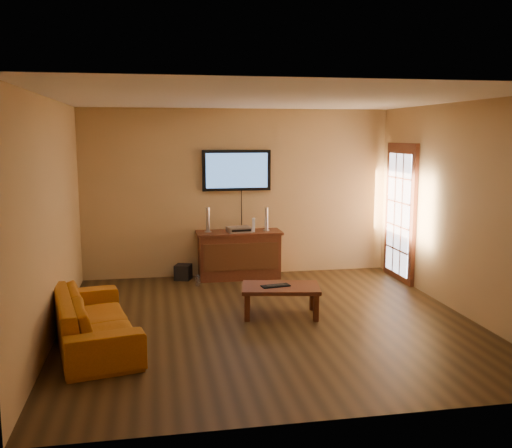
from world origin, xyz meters
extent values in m
plane|color=black|center=(0.00, 0.00, 0.00)|extent=(5.00, 5.00, 0.00)
plane|color=tan|center=(0.00, 2.50, 1.35)|extent=(5.00, 0.00, 5.00)
plane|color=tan|center=(-2.50, 0.00, 1.35)|extent=(0.00, 5.00, 5.00)
plane|color=tan|center=(2.50, 0.00, 1.35)|extent=(0.00, 5.00, 5.00)
plane|color=white|center=(0.00, 0.00, 2.70)|extent=(5.00, 5.00, 0.00)
cube|color=#461D10|center=(2.46, 1.70, 1.05)|extent=(0.06, 1.02, 2.22)
cube|color=white|center=(2.42, 1.70, 1.05)|extent=(0.01, 0.79, 1.89)
cube|color=#461D10|center=(-0.03, 2.24, 0.36)|extent=(1.28, 0.48, 0.72)
cube|color=#331909|center=(-0.03, 1.99, 0.40)|extent=(1.18, 0.02, 0.43)
cube|color=#461D10|center=(-0.03, 2.24, 0.74)|extent=(1.36, 0.52, 0.04)
cube|color=black|center=(-0.03, 2.46, 1.72)|extent=(1.11, 0.07, 0.65)
cube|color=#4573B4|center=(-0.03, 2.42, 1.72)|extent=(1.00, 0.01, 0.56)
cube|color=#461D10|center=(0.20, 0.21, 0.36)|extent=(1.06, 0.75, 0.05)
cube|color=#461D10|center=(-0.26, 0.06, 0.17)|extent=(0.06, 0.06, 0.34)
cube|color=#461D10|center=(0.57, -0.09, 0.17)|extent=(0.06, 0.06, 0.34)
cube|color=#461D10|center=(-0.18, 0.52, 0.17)|extent=(0.06, 0.06, 0.34)
cube|color=#461D10|center=(0.66, 0.36, 0.17)|extent=(0.06, 0.06, 0.34)
imported|color=#A85B12|center=(-2.04, -0.40, 0.38)|extent=(0.96, 2.04, 0.77)
cylinder|color=silver|center=(-0.52, 2.27, 0.77)|extent=(0.11, 0.11, 0.02)
cylinder|color=silver|center=(-0.52, 2.27, 0.96)|extent=(0.06, 0.06, 0.38)
cylinder|color=silver|center=(0.42, 2.23, 0.77)|extent=(0.10, 0.10, 0.02)
cylinder|color=silver|center=(0.42, 2.23, 0.95)|extent=(0.06, 0.06, 0.36)
cube|color=silver|center=(-0.04, 2.19, 0.80)|extent=(0.40, 0.31, 0.08)
cube|color=white|center=(0.20, 2.21, 0.86)|extent=(0.07, 0.15, 0.21)
cube|color=black|center=(-0.93, 2.29, 0.12)|extent=(0.31, 0.31, 0.24)
cylinder|color=white|center=(-0.73, 1.83, 0.08)|extent=(0.06, 0.06, 0.16)
sphere|color=white|center=(-0.73, 1.83, 0.17)|extent=(0.03, 0.03, 0.03)
cube|color=black|center=(0.13, 0.20, 0.40)|extent=(0.38, 0.20, 0.02)
cube|color=black|center=(0.13, 0.20, 0.41)|extent=(0.25, 0.13, 0.01)
camera|label=1|loc=(-1.37, -6.63, 2.28)|focal=40.00mm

